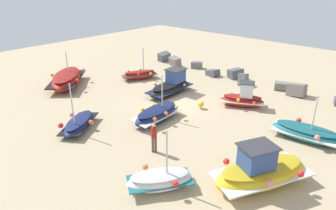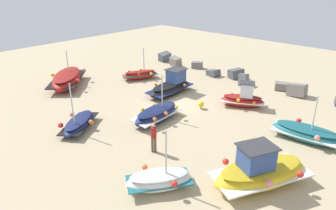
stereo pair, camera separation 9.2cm
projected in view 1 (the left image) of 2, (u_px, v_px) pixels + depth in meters
The scene contains 13 objects.
ground_plane at pixel (172, 104), 24.06m from camera, with size 54.45×54.45×0.00m, color tan.
fishing_boat_0 at pixel (140, 75), 29.44m from camera, with size 2.50×3.53×2.98m.
fishing_boat_1 at pixel (243, 99), 23.49m from camera, with size 3.46×2.70×1.93m.
fishing_boat_2 at pixel (157, 114), 21.19m from camera, with size 1.97×4.11×3.21m.
fishing_boat_3 at pixel (261, 171), 14.77m from camera, with size 3.91×5.28×2.21m.
fishing_boat_4 at pixel (67, 79), 27.65m from camera, with size 5.49×5.44×2.98m.
fishing_boat_5 at pixel (171, 86), 25.87m from camera, with size 1.95×4.60×2.02m.
fishing_boat_6 at pixel (307, 133), 18.79m from camera, with size 4.29×1.90×2.98m.
fishing_boat_7 at pixel (79, 123), 20.19m from camera, with size 3.20×3.74×3.37m.
fishing_boat_8 at pixel (160, 180), 14.58m from camera, with size 2.86×3.34×3.07m.
person_walking at pixel (154, 136), 17.32m from camera, with size 0.32×0.32×1.78m.
breakwater_rocks at pixel (229, 74), 29.81m from camera, with size 19.74×2.62×1.29m.
mooring_buoy_0 at pixel (201, 104), 23.15m from camera, with size 0.46×0.46×0.58m.
Camera 1 is at (14.74, -16.52, 9.44)m, focal length 33.40 mm.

